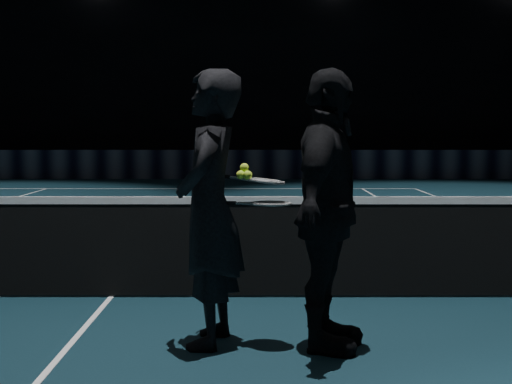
# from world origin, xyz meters

# --- Properties ---
(floor) EXTENTS (36.00, 36.00, 0.00)m
(floor) POSITION_xyz_m (0.00, 0.00, 0.00)
(floor) COLOR #0C232D
(floor) RESTS_ON ground
(wall_back) EXTENTS (30.00, 0.00, 30.00)m
(wall_back) POSITION_xyz_m (0.00, 18.00, 5.00)
(wall_back) COLOR black
(wall_back) RESTS_ON ground
(court_lines) EXTENTS (10.98, 23.78, 0.01)m
(court_lines) POSITION_xyz_m (0.00, 0.00, 0.00)
(court_lines) COLOR white
(court_lines) RESTS_ON floor
(net_mesh) EXTENTS (12.80, 0.02, 0.86)m
(net_mesh) POSITION_xyz_m (0.00, 0.00, 0.45)
(net_mesh) COLOR black
(net_mesh) RESTS_ON floor
(net_tape) EXTENTS (12.80, 0.03, 0.07)m
(net_tape) POSITION_xyz_m (0.00, 0.00, 0.92)
(net_tape) COLOR white
(net_tape) RESTS_ON net_mesh
(sponsor_backdrop) EXTENTS (22.00, 0.15, 0.90)m
(sponsor_backdrop) POSITION_xyz_m (0.00, 15.50, 0.45)
(sponsor_backdrop) COLOR black
(sponsor_backdrop) RESTS_ON floor
(player_a) EXTENTS (0.58, 0.79, 2.01)m
(player_a) POSITION_xyz_m (1.03, -1.45, 1.00)
(player_a) COLOR black
(player_a) RESTS_ON floor
(player_b) EXTENTS (0.80, 1.27, 2.01)m
(player_b) POSITION_xyz_m (1.87, -1.56, 1.00)
(player_b) COLOR black
(player_b) RESTS_ON floor
(racket_lower) EXTENTS (0.70, 0.31, 0.03)m
(racket_lower) POSITION_xyz_m (1.47, -1.51, 1.05)
(racket_lower) COLOR black
(racket_lower) RESTS_ON player_a
(racket_upper) EXTENTS (0.69, 0.26, 0.10)m
(racket_upper) POSITION_xyz_m (1.43, -1.46, 1.21)
(racket_upper) COLOR black
(racket_upper) RESTS_ON player_b
(tennis_balls) EXTENTS (0.12, 0.10, 0.12)m
(tennis_balls) POSITION_xyz_m (1.28, -1.48, 1.26)
(tennis_balls) COLOR #D0EE32
(tennis_balls) RESTS_ON racket_upper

